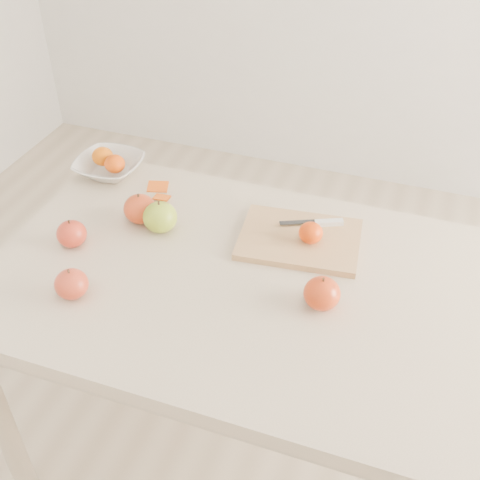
% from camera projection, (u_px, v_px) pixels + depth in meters
% --- Properties ---
extents(ground, '(3.50, 3.50, 0.00)m').
position_uv_depth(ground, '(235.00, 448.00, 1.94)').
color(ground, '#C6B293').
rests_on(ground, ground).
extents(table, '(1.20, 0.80, 0.75)m').
position_uv_depth(table, '(234.00, 303.00, 1.53)').
color(table, beige).
rests_on(table, ground).
extents(cutting_board, '(0.33, 0.26, 0.02)m').
position_uv_depth(cutting_board, '(299.00, 239.00, 1.56)').
color(cutting_board, tan).
rests_on(cutting_board, table).
extents(board_tangerine, '(0.06, 0.06, 0.05)m').
position_uv_depth(board_tangerine, '(311.00, 233.00, 1.53)').
color(board_tangerine, '#E24207').
rests_on(board_tangerine, cutting_board).
extents(fruit_bowl, '(0.20, 0.20, 0.05)m').
position_uv_depth(fruit_bowl, '(109.00, 166.00, 1.82)').
color(fruit_bowl, silver).
rests_on(fruit_bowl, table).
extents(bowl_tangerine_near, '(0.06, 0.06, 0.06)m').
position_uv_depth(bowl_tangerine_near, '(103.00, 156.00, 1.82)').
color(bowl_tangerine_near, '#DE6407').
rests_on(bowl_tangerine_near, fruit_bowl).
extents(bowl_tangerine_far, '(0.06, 0.06, 0.05)m').
position_uv_depth(bowl_tangerine_far, '(115.00, 164.00, 1.78)').
color(bowl_tangerine_far, '#D85907').
rests_on(bowl_tangerine_far, fruit_bowl).
extents(orange_peel_a, '(0.07, 0.06, 0.01)m').
position_uv_depth(orange_peel_a, '(158.00, 188.00, 1.77)').
color(orange_peel_a, '#DC550F').
rests_on(orange_peel_a, table).
extents(orange_peel_b, '(0.05, 0.04, 0.01)m').
position_uv_depth(orange_peel_b, '(162.00, 198.00, 1.72)').
color(orange_peel_b, '#DB580F').
rests_on(orange_peel_b, table).
extents(paring_knife, '(0.16, 0.08, 0.01)m').
position_uv_depth(paring_knife, '(324.00, 223.00, 1.59)').
color(paring_knife, silver).
rests_on(paring_knife, cutting_board).
extents(apple_green, '(0.09, 0.09, 0.08)m').
position_uv_depth(apple_green, '(160.00, 217.00, 1.59)').
color(apple_green, '#769D17').
rests_on(apple_green, table).
extents(apple_red_e, '(0.08, 0.08, 0.08)m').
position_uv_depth(apple_red_e, '(322.00, 293.00, 1.36)').
color(apple_red_e, maroon).
rests_on(apple_red_e, table).
extents(apple_red_d, '(0.08, 0.08, 0.07)m').
position_uv_depth(apple_red_d, '(71.00, 284.00, 1.39)').
color(apple_red_d, '#A41F13').
rests_on(apple_red_d, table).
extents(apple_red_b, '(0.08, 0.08, 0.07)m').
position_uv_depth(apple_red_b, '(72.00, 234.00, 1.54)').
color(apple_red_b, '#9F0E0C').
rests_on(apple_red_b, table).
extents(apple_red_a, '(0.09, 0.09, 0.08)m').
position_uv_depth(apple_red_a, '(140.00, 209.00, 1.62)').
color(apple_red_a, '#900B05').
rests_on(apple_red_a, table).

